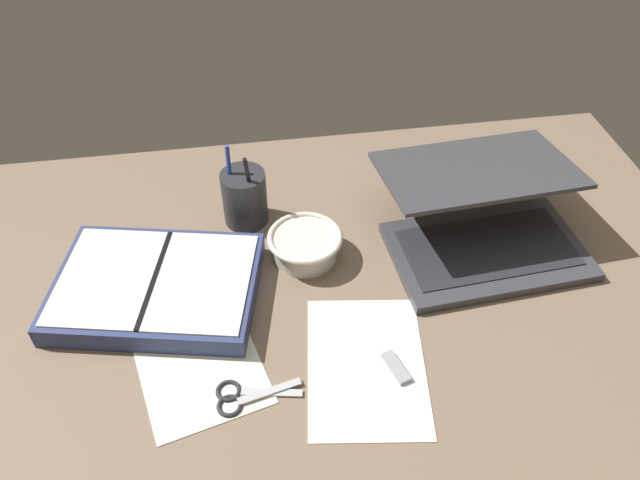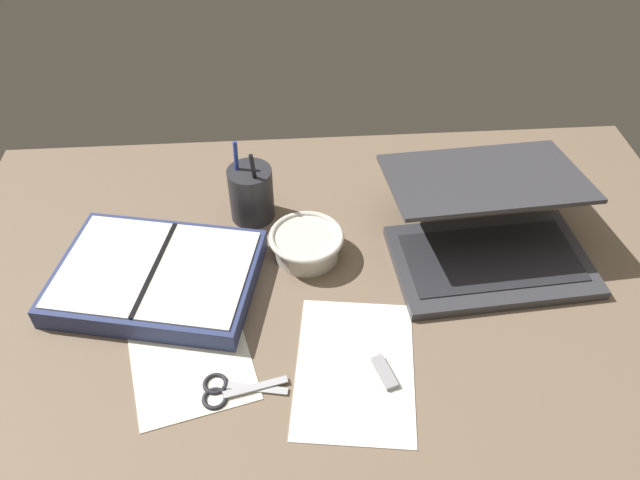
# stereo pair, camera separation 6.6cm
# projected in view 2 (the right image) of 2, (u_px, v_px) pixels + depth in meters

# --- Properties ---
(desk_top) EXTENTS (1.40, 1.00, 0.02)m
(desk_top) POSITION_uv_depth(u_px,v_px,m) (338.00, 307.00, 1.07)
(desk_top) COLOR #75604C
(desk_top) RESTS_ON ground
(laptop) EXTENTS (0.37, 0.34, 0.14)m
(laptop) POSITION_uv_depth(u_px,v_px,m) (489.00, 232.00, 1.12)
(laptop) COLOR #38383D
(laptop) RESTS_ON desk_top
(bowl) EXTENTS (0.14, 0.14, 0.05)m
(bowl) POSITION_uv_depth(u_px,v_px,m) (307.00, 244.00, 1.13)
(bowl) COLOR silver
(bowl) RESTS_ON desk_top
(pen_cup) EXTENTS (0.08, 0.08, 0.16)m
(pen_cup) POSITION_uv_depth(u_px,v_px,m) (251.00, 193.00, 1.19)
(pen_cup) COLOR #28282D
(pen_cup) RESTS_ON desk_top
(planner) EXTENTS (0.38, 0.32, 0.04)m
(planner) POSITION_uv_depth(u_px,v_px,m) (157.00, 276.00, 1.08)
(planner) COLOR navy
(planner) RESTS_ON desk_top
(scissors) EXTENTS (0.13, 0.06, 0.01)m
(scissors) POSITION_uv_depth(u_px,v_px,m) (225.00, 390.00, 0.94)
(scissors) COLOR #B7B7BC
(scissors) RESTS_ON desk_top
(paper_sheet_front) EXTENTS (0.22, 0.29, 0.00)m
(paper_sheet_front) POSITION_uv_depth(u_px,v_px,m) (355.00, 368.00, 0.97)
(paper_sheet_front) COLOR white
(paper_sheet_front) RESTS_ON desk_top
(paper_sheet_beside_planner) EXTENTS (0.24, 0.28, 0.00)m
(paper_sheet_beside_planner) POSITION_uv_depth(u_px,v_px,m) (189.00, 352.00, 0.99)
(paper_sheet_beside_planner) COLOR silver
(paper_sheet_beside_planner) RESTS_ON desk_top
(usb_drive) EXTENTS (0.04, 0.07, 0.01)m
(usb_drive) POSITION_uv_depth(u_px,v_px,m) (384.00, 371.00, 0.96)
(usb_drive) COLOR #99999E
(usb_drive) RESTS_ON desk_top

